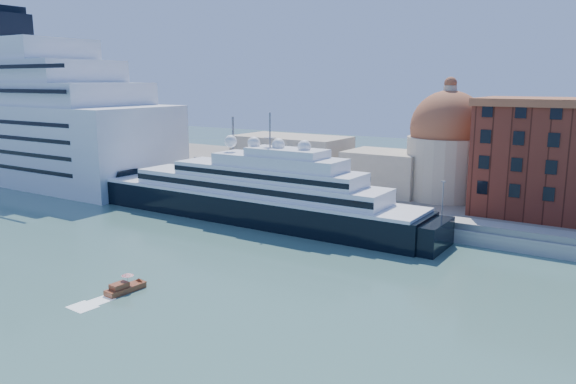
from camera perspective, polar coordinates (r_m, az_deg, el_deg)
The scene contains 9 objects.
ground at distance 95.75m, azimuth -8.35°, elevation -6.23°, with size 400.00×400.00×0.00m, color #375F58.
quay at distance 122.05m, azimuth 2.20°, elevation -1.69°, with size 180.00×10.00×2.50m, color gray.
land at distance 158.04m, azimuth 9.84°, elevation 1.04°, with size 260.00×72.00×2.00m, color slate.
quay_fence at distance 117.89m, azimuth 1.09°, elevation -1.22°, with size 180.00×0.10×1.20m, color slate.
superyacht at distance 118.61m, azimuth -5.13°, elevation -0.49°, with size 87.75×12.17×26.23m.
service_barge at distance 133.87m, azimuth -13.35°, elevation -1.04°, with size 12.05×4.75×2.66m.
water_taxi at distance 81.31m, azimuth -16.28°, elevation -9.30°, with size 2.32×5.84×2.72m.
church at distance 138.34m, azimuth 9.57°, elevation 3.77°, with size 66.00×18.00×25.50m.
lamp_posts at distance 125.89m, azimuth -3.14°, elevation 2.68°, with size 120.80×2.40×18.00m.
Camera 1 is at (60.75, -68.26, 28.58)m, focal length 35.00 mm.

